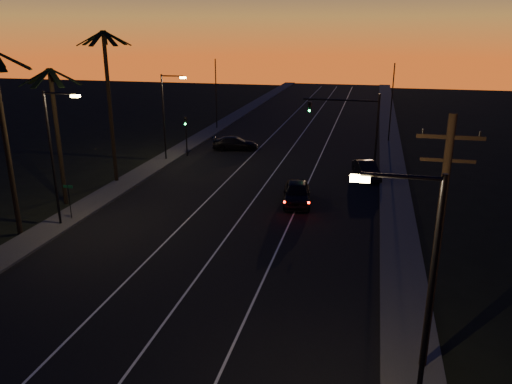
% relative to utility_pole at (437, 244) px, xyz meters
% --- Properties ---
extents(road, '(20.00, 170.00, 0.01)m').
position_rel_utility_pole_xyz_m(road, '(-11.60, 20.00, -5.31)').
color(road, black).
rests_on(road, ground).
extents(sidewalk_left, '(2.40, 170.00, 0.16)m').
position_rel_utility_pole_xyz_m(sidewalk_left, '(-22.80, 20.00, -5.24)').
color(sidewalk_left, '#343431').
rests_on(sidewalk_left, ground).
extents(sidewalk_right, '(2.40, 170.00, 0.16)m').
position_rel_utility_pole_xyz_m(sidewalk_right, '(-0.40, 20.00, -5.24)').
color(sidewalk_right, '#343431').
rests_on(sidewalk_right, ground).
extents(lane_stripe_left, '(0.12, 160.00, 0.01)m').
position_rel_utility_pole_xyz_m(lane_stripe_left, '(-14.60, 20.00, -5.30)').
color(lane_stripe_left, silver).
rests_on(lane_stripe_left, road).
extents(lane_stripe_mid, '(0.12, 160.00, 0.01)m').
position_rel_utility_pole_xyz_m(lane_stripe_mid, '(-11.10, 20.00, -5.30)').
color(lane_stripe_mid, silver).
rests_on(lane_stripe_mid, road).
extents(lane_stripe_right, '(0.12, 160.00, 0.01)m').
position_rel_utility_pole_xyz_m(lane_stripe_right, '(-7.60, 20.00, -5.30)').
color(lane_stripe_right, silver).
rests_on(lane_stripe_right, road).
extents(palm_near, '(4.25, 4.16, 11.53)m').
position_rel_utility_pole_xyz_m(palm_near, '(-24.20, 8.00, 1.76)').
color(palm_near, black).
rests_on(palm_near, ground).
extents(palm_mid, '(4.25, 4.16, 10.03)m').
position_rel_utility_pole_xyz_m(palm_mid, '(-24.80, 14.00, 0.94)').
color(palm_mid, black).
rests_on(palm_mid, ground).
extents(palm_far, '(4.25, 4.16, 12.53)m').
position_rel_utility_pole_xyz_m(palm_far, '(-23.80, 20.00, 2.30)').
color(palm_far, black).
rests_on(palm_far, ground).
extents(streetlight_left_near, '(2.55, 0.26, 9.00)m').
position_rel_utility_pole_xyz_m(streetlight_left_near, '(-22.30, 10.00, 0.01)').
color(streetlight_left_near, black).
rests_on(streetlight_left_near, ground).
extents(streetlight_left_far, '(2.55, 0.26, 8.50)m').
position_rel_utility_pole_xyz_m(streetlight_left_far, '(-22.29, 28.00, -0.25)').
color(streetlight_left_far, black).
rests_on(streetlight_left_far, ground).
extents(streetlight_right_near, '(2.55, 0.26, 9.00)m').
position_rel_utility_pole_xyz_m(streetlight_right_near, '(-0.90, -4.00, 0.01)').
color(streetlight_right_near, black).
rests_on(streetlight_right_near, ground).
extents(street_sign, '(0.70, 0.06, 2.60)m').
position_rel_utility_pole_xyz_m(street_sign, '(-22.40, 11.00, -3.66)').
color(street_sign, black).
rests_on(street_sign, ground).
extents(utility_pole, '(2.20, 0.28, 10.00)m').
position_rel_utility_pole_xyz_m(utility_pole, '(0.00, 0.00, 0.00)').
color(utility_pole, black).
rests_on(utility_pole, ground).
extents(signal_mast, '(7.10, 0.41, 7.00)m').
position_rel_utility_pole_xyz_m(signal_mast, '(-4.46, 29.99, -0.53)').
color(signal_mast, black).
rests_on(signal_mast, ground).
extents(signal_post, '(0.28, 0.37, 4.20)m').
position_rel_utility_pole_xyz_m(signal_post, '(-21.10, 29.98, -2.42)').
color(signal_post, black).
rests_on(signal_post, ground).
extents(far_pole_left, '(0.14, 0.14, 9.00)m').
position_rel_utility_pole_xyz_m(far_pole_left, '(-22.60, 45.00, -0.82)').
color(far_pole_left, black).
rests_on(far_pole_left, ground).
extents(far_pole_right, '(0.14, 0.14, 9.00)m').
position_rel_utility_pole_xyz_m(far_pole_right, '(-0.60, 42.00, -0.82)').
color(far_pole_right, black).
rests_on(far_pole_right, ground).
extents(lead_car, '(2.71, 5.73, 1.69)m').
position_rel_utility_pole_xyz_m(lead_car, '(-7.76, 18.03, -4.46)').
color(lead_car, black).
rests_on(lead_car, road).
extents(right_car, '(2.79, 4.71, 1.47)m').
position_rel_utility_pole_xyz_m(right_car, '(-2.79, 26.21, -4.57)').
color(right_car, black).
rests_on(right_car, road).
extents(cross_car, '(5.28, 3.01, 1.44)m').
position_rel_utility_pole_xyz_m(cross_car, '(-17.05, 34.01, -4.58)').
color(cross_car, black).
rests_on(cross_car, road).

